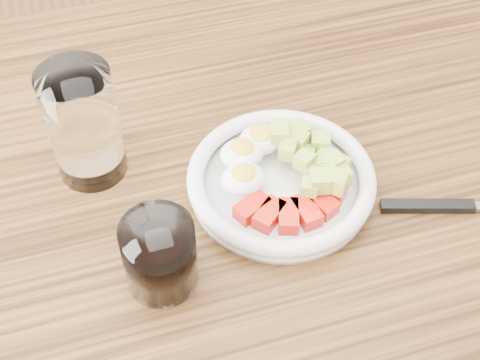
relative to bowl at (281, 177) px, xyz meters
name	(u,v)px	position (x,y,z in m)	size (l,w,h in m)	color
dining_table	(250,250)	(-0.04, -0.01, -0.12)	(1.50, 0.90, 0.77)	brown
bowl	(281,177)	(0.00, 0.00, 0.00)	(0.22, 0.22, 0.06)	white
fork	(454,206)	(0.18, -0.09, -0.02)	(0.22, 0.08, 0.01)	black
water_glass	(84,125)	(-0.21, 0.10, 0.05)	(0.08, 0.08, 0.15)	white
coffee_glass	(160,255)	(-0.16, -0.08, 0.02)	(0.08, 0.08, 0.09)	white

